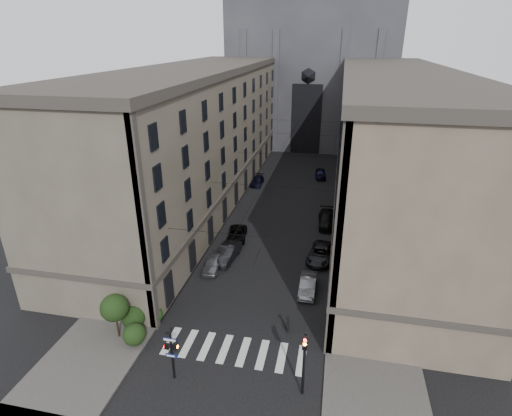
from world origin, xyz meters
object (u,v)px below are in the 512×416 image
Objects in this scene: car_left_near at (213,263)px; car_right_far at (321,174)px; car_left_far at (257,181)px; pedestrian at (288,323)px; car_right_midfar at (327,219)px; car_right_near at (308,285)px; car_right_midnear at (321,253)px; car_left_midnear at (227,253)px; gothic_tower at (313,61)px; traffic_light_right at (304,357)px; car_left_midfar at (237,234)px; pedestrian_signal_left at (172,352)px.

car_right_far is at bearing 71.03° from car_left_near.
pedestrian reaches higher than car_left_far.
pedestrian is (-2.36, -21.33, 0.01)m from car_right_midfar.
car_right_near is 2.63× the size of pedestrian.
car_left_far is 0.81× the size of car_right_midnear.
car_left_midnear reaches higher than car_right_near.
car_left_midnear is (-4.20, -56.75, -16.98)m from gothic_tower.
traffic_light_right is 46.44m from car_right_far.
car_left_midfar is 2.84× the size of pedestrian.
gothic_tower is 59.38m from car_left_midnear.
car_right_midfar is 3.39× the size of pedestrian.
car_left_near is (-5.17, -58.83, -17.07)m from gothic_tower.
pedestrian_signal_left reaches higher than car_left_midfar.
car_left_midfar is at bearing 172.46° from car_right_midnear.
car_left_midnear is 10.22m from car_right_midnear.
car_right_midnear is at bearing -63.01° from car_left_far.
car_left_far is (-2.35, 41.20, -1.68)m from pedestrian_signal_left.
car_right_midfar reaches higher than car_left_near.
car_right_far is at bearing -21.79° from pedestrian.
car_left_near is 0.77× the size of car_right_midfar.
traffic_light_right is at bearing 2.64° from pedestrian_signal_left.
pedestrian_signal_left is 0.86× the size of car_left_midfar.
car_left_midnear is (0.97, 2.08, 0.09)m from car_left_near.
car_left_midfar is at bearing -153.05° from car_right_midfar.
pedestrian_signal_left reaches higher than car_right_far.
car_right_near is (9.28, -9.10, 0.06)m from car_left_midfar.
car_right_midnear is (9.99, 2.14, -0.06)m from car_left_midnear.
pedestrian_signal_left is at bearing -112.66° from car_right_midfar.
car_right_near is (8.44, 12.55, -1.61)m from pedestrian_signal_left.
car_right_midfar is 1.27× the size of car_right_far.
car_right_midfar is at bearing 95.70° from car_right_midnear.
car_left_midnear is 3.03× the size of pedestrian.
car_left_midfar is (0.81, 7.02, -0.08)m from car_left_near.
gothic_tower is at bearing 82.25° from car_left_near.
car_left_near reaches higher than car_right_near.
pedestrian_signal_left is 0.72× the size of car_right_midfar.
traffic_light_right is at bearing -85.62° from gothic_tower.
pedestrian is at bearing -44.97° from car_left_near.
gothic_tower reaches higher than pedestrian.
car_left_midnear is at bearing -95.80° from car_left_midfar.
traffic_light_right is 42.44m from car_left_far.
gothic_tower is at bearing 94.14° from car_right_midfar.
car_right_midfar reaches higher than car_left_far.
gothic_tower reaches higher than car_right_far.
car_left_near is at bearing -95.02° from gothic_tower.
car_right_midnear is at bearing 89.40° from traffic_light_right.
car_left_near is at bearing 26.57° from pedestrian.
car_left_near reaches higher than car_left_far.
pedestrian_signal_left is (-3.51, -73.46, -15.48)m from gothic_tower.
car_right_midnear is 8.99m from car_right_midfar.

